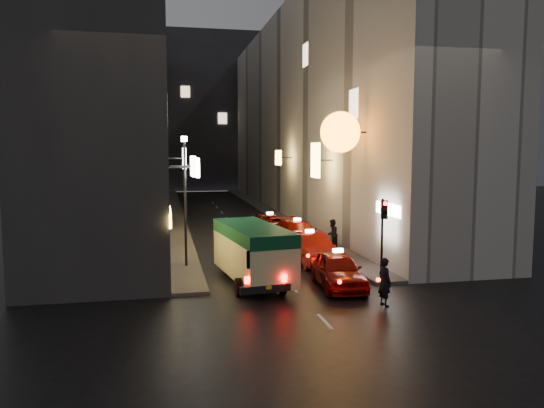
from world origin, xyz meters
TOP-DOWN VIEW (x-y plane):
  - ground at (0.00, 0.00)m, footprint 120.00×120.00m
  - building_left at (-8.00, 33.99)m, footprint 7.48×52.12m
  - building_right at (8.00, 33.99)m, footprint 8.41×52.00m
  - building_far at (0.00, 66.00)m, footprint 30.00×10.00m
  - sidewalk_left at (-4.25, 34.00)m, footprint 1.50×52.00m
  - sidewalk_right at (4.25, 34.00)m, footprint 1.50×52.00m
  - minibus at (-1.52, 9.50)m, footprint 2.83×6.10m
  - taxi_near at (1.86, 8.15)m, footprint 2.56×5.54m
  - taxi_second at (1.99, 12.95)m, footprint 2.96×5.95m
  - taxi_third at (2.57, 17.75)m, footprint 2.95×5.80m
  - taxi_far at (1.88, 22.55)m, footprint 2.51×5.06m
  - pedestrian_crossing at (2.70, 5.29)m, footprint 0.56×0.75m
  - pedestrian_sidewalk at (4.11, 15.79)m, footprint 0.82×0.81m
  - traffic_light at (4.00, 8.47)m, footprint 0.26×0.43m
  - lamp_post at (-4.20, 13.00)m, footprint 0.28×0.28m

SIDE VIEW (x-z plane):
  - ground at x=0.00m, z-range 0.00..0.00m
  - sidewalk_left at x=-4.25m, z-range 0.00..0.15m
  - sidewalk_right at x=4.25m, z-range 0.00..0.15m
  - taxi_far at x=1.88m, z-range -0.08..1.64m
  - taxi_near at x=1.86m, z-range -0.08..1.80m
  - taxi_third at x=2.57m, z-range -0.08..1.85m
  - taxi_second at x=1.99m, z-range -0.08..1.91m
  - pedestrian_crossing at x=2.70m, z-range 0.00..2.04m
  - pedestrian_sidewalk at x=4.11m, z-range 0.15..2.04m
  - minibus at x=-1.52m, z-range 0.33..2.85m
  - traffic_light at x=4.00m, z-range 0.94..4.44m
  - lamp_post at x=-4.20m, z-range 0.61..6.84m
  - building_left at x=-8.00m, z-range 0.00..18.00m
  - building_right at x=8.00m, z-range 0.00..18.00m
  - building_far at x=0.00m, z-range 0.00..22.00m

